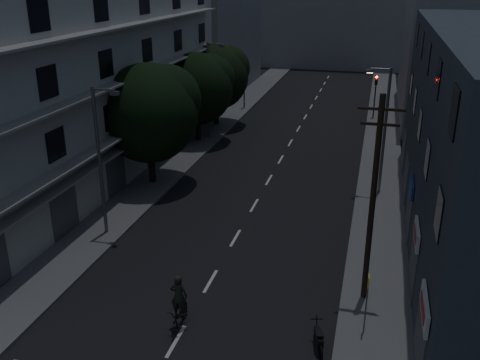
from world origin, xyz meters
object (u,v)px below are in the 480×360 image
at_px(utility_pole, 373,198).
at_px(bus_stop_sign, 367,294).
at_px(motorcycle, 318,339).
at_px(cyclist, 180,310).

relative_size(utility_pole, bus_stop_sign, 3.56).
relative_size(utility_pole, motorcycle, 5.37).
bearing_deg(motorcycle, utility_pole, 52.39).
xyz_separation_m(utility_pole, cyclist, (-7.11, -3.87, -4.05)).
distance_m(utility_pole, bus_stop_sign, 3.90).
xyz_separation_m(bus_stop_sign, motorcycle, (-1.64, -1.32, -1.46)).
bearing_deg(cyclist, utility_pole, 25.65).
bearing_deg(bus_stop_sign, motorcycle, -141.27).
bearing_deg(utility_pole, cyclist, -151.45).
xyz_separation_m(motorcycle, cyclist, (-5.58, -0.04, 0.38)).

